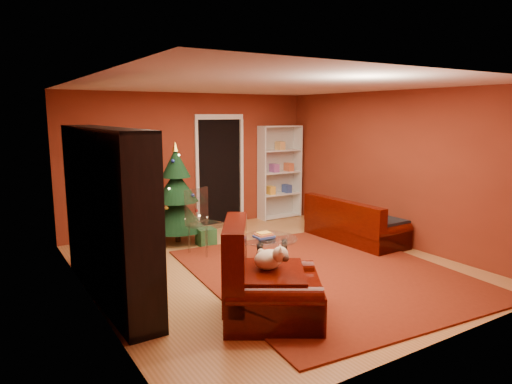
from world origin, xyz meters
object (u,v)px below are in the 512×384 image
sofa (356,219)px  rug (325,273)px  coffee_table (268,252)px  acrylic_chair (206,225)px  christmas_tree (177,194)px  media_unit (107,214)px  dog (269,259)px  gift_box_red (153,229)px  gift_box_green (206,237)px  white_bookshelf (280,172)px  gift_box_teal (143,232)px  armchair (273,280)px

sofa → rug: bearing=121.4°
coffee_table → acrylic_chair: bearing=115.2°
rug → christmas_tree: bearing=113.3°
coffee_table → media_unit: bearing=177.1°
dog → acrylic_chair: bearing=22.1°
gift_box_red → sofa: sofa is taller
media_unit → sofa: media_unit is taller
christmas_tree → sofa: bearing=-31.2°
rug → christmas_tree: (-1.13, 2.62, 0.84)m
coffee_table → acrylic_chair: acrylic_chair is taller
gift_box_green → white_bookshelf: size_ratio=0.14×
gift_box_teal → rug: bearing=-61.6°
white_bookshelf → dog: (-2.90, -3.95, -0.33)m
gift_box_red → acrylic_chair: size_ratio=0.26×
gift_box_teal → gift_box_green: 1.17m
christmas_tree → gift_box_teal: christmas_tree is taller
gift_box_red → coffee_table: size_ratio=0.29×
gift_box_red → sofa: 3.67m
rug → armchair: 1.67m
white_bookshelf → coffee_table: white_bookshelf is taller
armchair → christmas_tree: bearing=27.3°
gift_box_teal → coffee_table: bearing=-64.4°
media_unit → dog: (1.33, -1.50, -0.38)m
gift_box_red → acrylic_chair: 1.61m
dog → acrylic_chair: (0.43, 2.43, -0.18)m
gift_box_teal → white_bookshelf: 3.21m
media_unit → gift_box_teal: bearing=61.6°
gift_box_teal → armchair: bearing=-86.9°
media_unit → christmas_tree: media_unit is taller
gift_box_teal → coffee_table: 2.58m
christmas_tree → armchair: bearing=-94.8°
media_unit → acrylic_chair: size_ratio=2.87×
christmas_tree → gift_box_red: 0.99m
dog → coffee_table: dog is taller
gift_box_teal → dog: (0.19, -3.71, 0.51)m
christmas_tree → sofa: 3.15m
media_unit → white_bookshelf: size_ratio=1.33×
sofa → coffee_table: size_ratio=2.14×
gift_box_red → rug: bearing=-67.4°
armchair → white_bookshelf: bearing=-3.6°
rug → sofa: size_ratio=2.16×
rug → white_bookshelf: 3.68m
armchair → coffee_table: armchair is taller
white_bookshelf → armchair: bearing=-124.9°
dog → gift_box_red: bearing=31.0°
rug → coffee_table: size_ratio=4.62×
rug → gift_box_red: 3.52m
coffee_table → gift_box_teal: bearing=115.6°
armchair → acrylic_chair: (0.41, 2.50, 0.03)m
media_unit → coffee_table: (2.25, -0.11, -0.81)m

